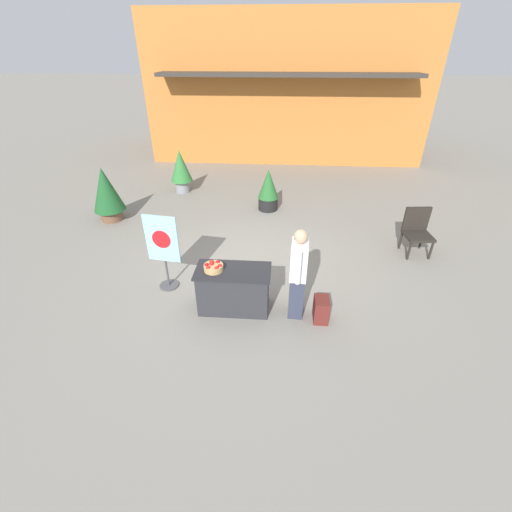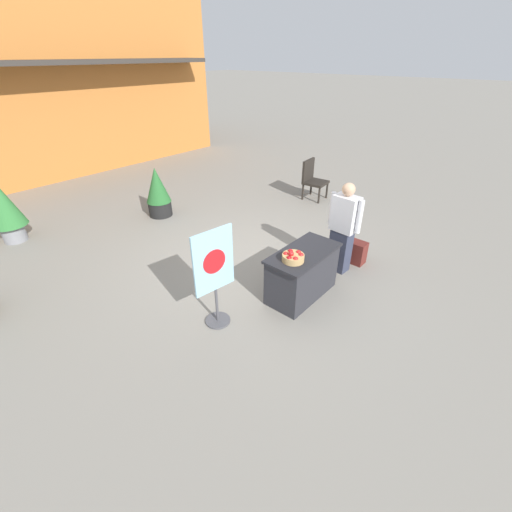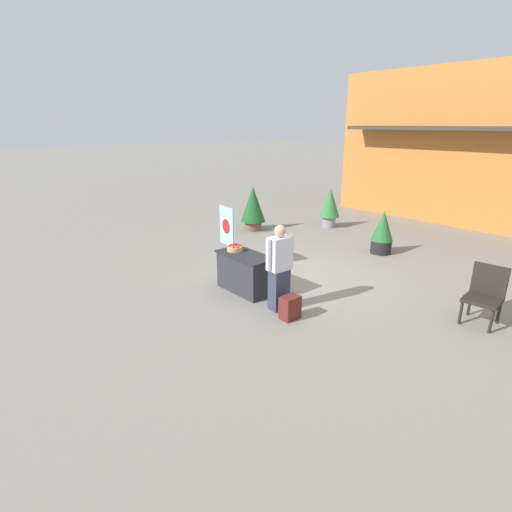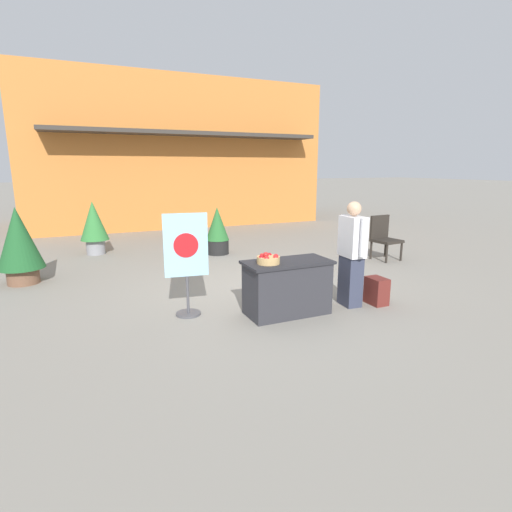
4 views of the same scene
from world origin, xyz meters
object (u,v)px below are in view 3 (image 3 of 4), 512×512
at_px(display_table, 246,272).
at_px(potted_plant_near_right, 382,232).
at_px(apple_basket, 235,248).
at_px(potted_plant_far_left, 330,205).
at_px(poster_board, 227,235).
at_px(person_visitor, 279,268).
at_px(potted_plant_far_right, 253,206).
at_px(backpack, 290,307).
at_px(patio_chair, 485,292).

xyz_separation_m(display_table, potted_plant_near_right, (0.40, 4.32, 0.19)).
height_order(apple_basket, potted_plant_far_left, potted_plant_far_left).
xyz_separation_m(poster_board, potted_plant_near_right, (1.73, 3.79, -0.23)).
distance_m(person_visitor, poster_board, 2.47).
bearing_deg(potted_plant_far_right, display_table, -42.07).
xyz_separation_m(backpack, poster_board, (-2.81, 0.73, 0.61)).
relative_size(backpack, potted_plant_far_left, 0.32).
bearing_deg(display_table, apple_basket, -175.89).
relative_size(poster_board, potted_plant_far_left, 1.14).
relative_size(display_table, person_visitor, 0.78).
bearing_deg(person_visitor, potted_plant_far_right, -31.65).
xyz_separation_m(apple_basket, poster_board, (-1.01, 0.56, -0.03)).
distance_m(display_table, backpack, 1.50).
bearing_deg(potted_plant_far_left, potted_plant_near_right, -23.53).
relative_size(display_table, patio_chair, 1.24).
relative_size(apple_basket, backpack, 0.76).
height_order(potted_plant_near_right, potted_plant_far_left, potted_plant_far_left).
distance_m(person_visitor, potted_plant_far_left, 6.55).
distance_m(display_table, apple_basket, 0.55).
bearing_deg(potted_plant_far_left, person_visitor, -58.61).
distance_m(patio_chair, potted_plant_far_left, 6.91).
relative_size(display_table, potted_plant_near_right, 1.09).
relative_size(poster_board, potted_plant_near_right, 1.28).
distance_m(display_table, person_visitor, 1.14).
height_order(person_visitor, potted_plant_far_right, person_visitor).
height_order(poster_board, potted_plant_far_right, poster_board).
xyz_separation_m(backpack, patio_chair, (2.25, 2.43, 0.34)).
distance_m(potted_plant_far_right, potted_plant_near_right, 4.21).
bearing_deg(display_table, patio_chair, 30.92).
relative_size(apple_basket, person_visitor, 0.20).
distance_m(person_visitor, potted_plant_far_right, 5.85).
bearing_deg(potted_plant_far_right, potted_plant_near_right, 13.58).
height_order(display_table, potted_plant_far_right, potted_plant_far_right).
height_order(backpack, potted_plant_far_right, potted_plant_far_right).
xyz_separation_m(potted_plant_far_right, potted_plant_near_right, (4.09, 0.99, -0.19)).
bearing_deg(potted_plant_far_left, potted_plant_far_right, -121.57).
relative_size(display_table, potted_plant_far_left, 0.97).
height_order(backpack, poster_board, poster_board).
xyz_separation_m(person_visitor, potted_plant_near_right, (-0.66, 4.40, -0.23)).
bearing_deg(apple_basket, potted_plant_far_left, 110.14).
bearing_deg(backpack, potted_plant_far_right, 145.66).
bearing_deg(potted_plant_near_right, poster_board, -114.55).
xyz_separation_m(patio_chair, potted_plant_far_right, (-7.42, 1.10, 0.22)).
height_order(person_visitor, poster_board, person_visitor).
xyz_separation_m(display_table, person_visitor, (1.06, -0.07, 0.42)).
distance_m(backpack, patio_chair, 3.33).
bearing_deg(potted_plant_far_right, apple_basket, -44.83).
height_order(person_visitor, potted_plant_near_right, person_visitor).
bearing_deg(patio_chair, display_table, -64.75).
distance_m(backpack, potted_plant_near_right, 4.66).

